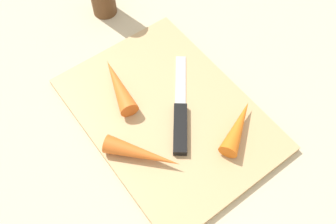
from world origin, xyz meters
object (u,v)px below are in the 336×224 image
Objects in this scene: carrot_longest at (142,154)px; knife at (180,122)px; cutting_board at (168,114)px; carrot_medium at (118,85)px; carrot_shortest at (238,126)px.

knife is at bearing 63.01° from carrot_longest.
cutting_board is 2.12× the size of knife.
carrot_medium is at bearing 126.80° from carrot_longest.
carrot_shortest reaches higher than knife.
carrot_medium reaches higher than carrot_shortest.
carrot_longest is 1.19× the size of carrot_shortest.
carrot_shortest is at bearing -144.67° from cutting_board.
carrot_longest is at bearing 118.21° from cutting_board.
carrot_medium is (0.12, 0.04, 0.01)m from knife.
carrot_medium is 1.13× the size of carrot_shortest.
carrot_shortest reaches higher than cutting_board.
carrot_longest is 0.16m from carrot_shortest.
carrot_longest is at bearing 137.51° from knife.
knife is 0.09m from carrot_longest.
carrot_shortest is at bearing -97.08° from knife.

